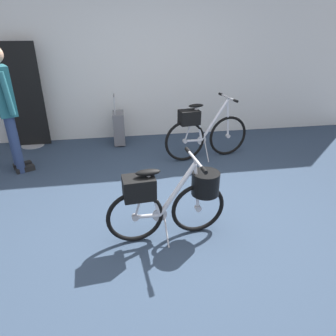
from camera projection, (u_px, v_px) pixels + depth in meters
The scene contains 7 objects.
ground_plane at pixel (177, 228), 3.05m from camera, with size 8.18×8.18×0.00m, color #2D3D51.
back_wall at pixel (145, 50), 4.97m from camera, with size 8.18×0.10×2.93m, color white.
floor_banner_stand at pixel (24, 103), 4.78m from camera, with size 0.60×0.36×1.63m.
folding_bike_foreground at pixel (172, 197), 2.78m from camera, with size 1.14×0.53×0.80m.
display_bike_left at pixel (203, 132), 4.45m from camera, with size 1.31×0.53×0.92m.
visitor_near_wall at pixel (6, 104), 3.85m from camera, with size 0.37×0.48×1.63m.
rolling_suitcase at pixel (119, 128), 5.06m from camera, with size 0.19×0.36×0.83m.
Camera 1 is at (-0.49, -2.44, 1.88)m, focal length 32.47 mm.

